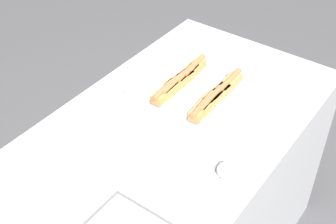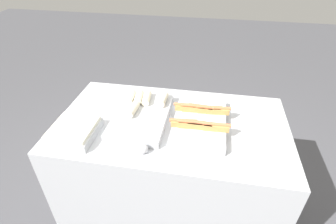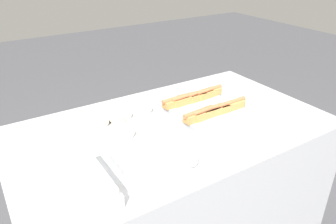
{
  "view_description": "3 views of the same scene",
  "coord_description": "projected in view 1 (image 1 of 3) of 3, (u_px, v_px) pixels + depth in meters",
  "views": [
    {
      "loc": [
        -1.12,
        -0.8,
        2.14
      ],
      "look_at": [
        -0.02,
        0.0,
        1.02
      ],
      "focal_mm": 50.0,
      "sensor_mm": 36.0,
      "label": 1
    },
    {
      "loc": [
        0.22,
        -1.34,
        1.97
      ],
      "look_at": [
        -0.02,
        0.0,
        1.02
      ],
      "focal_mm": 28.0,
      "sensor_mm": 36.0,
      "label": 2
    },
    {
      "loc": [
        -0.74,
        -1.13,
        1.7
      ],
      "look_at": [
        -0.02,
        0.0,
        1.02
      ],
      "focal_mm": 35.0,
      "sensor_mm": 36.0,
      "label": 3
    }
  ],
  "objects": [
    {
      "name": "tray_hotdogs",
      "position": [
        197.0,
        94.0,
        1.91
      ],
      "size": [
        0.37,
        0.51,
        0.1
      ],
      "color": "#B7BABF",
      "rests_on": "counter"
    },
    {
      "name": "serving_spoon_near",
      "position": [
        223.0,
        173.0,
        1.59
      ],
      "size": [
        0.26,
        0.06,
        0.06
      ],
      "color": "silver",
      "rests_on": "counter"
    },
    {
      "name": "tray_wraps",
      "position": [
        134.0,
        146.0,
        1.68
      ],
      "size": [
        0.34,
        0.54,
        0.1
      ],
      "color": "#B7BABF",
      "rests_on": "counter"
    },
    {
      "name": "counter",
      "position": [
        171.0,
        203.0,
        2.12
      ],
      "size": [
        1.49,
        0.86,
        0.94
      ],
      "color": "#B7BABF",
      "rests_on": "ground_plane"
    }
  ]
}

